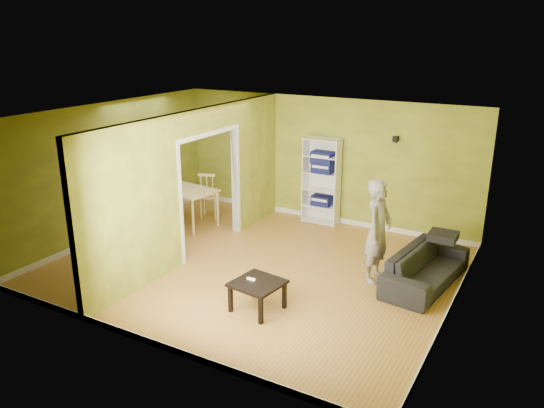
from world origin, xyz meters
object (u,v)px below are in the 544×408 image
at_px(sofa, 427,262).
at_px(dining_table, 185,193).
at_px(bookshelf, 322,181).
at_px(chair_near, 171,208).
at_px(chair_far, 209,194).
at_px(coffee_table, 258,286).
at_px(chair_left, 158,196).
at_px(person, 379,222).

height_order(sofa, dining_table, dining_table).
bearing_deg(bookshelf, sofa, -35.01).
xyz_separation_m(chair_near, chair_far, (0.07, 1.20, -0.02)).
distance_m(dining_table, chair_far, 0.71).
bearing_deg(coffee_table, chair_left, 148.71).
xyz_separation_m(person, dining_table, (-4.28, 0.53, -0.29)).
xyz_separation_m(sofa, chair_near, (-4.98, -0.22, 0.15)).
xyz_separation_m(dining_table, chair_near, (0.05, -0.52, -0.17)).
distance_m(coffee_table, dining_table, 3.91).
distance_m(bookshelf, chair_far, 2.46).
xyz_separation_m(person, chair_left, (-5.02, 0.56, -0.47)).
bearing_deg(chair_left, chair_far, 121.71).
height_order(dining_table, chair_near, chair_near).
xyz_separation_m(person, chair_near, (-4.23, 0.01, -0.46)).
height_order(bookshelf, chair_left, bookshelf).
bearing_deg(chair_near, bookshelf, 17.85).
relative_size(bookshelf, coffee_table, 2.71).
height_order(person, bookshelf, person).
bearing_deg(chair_far, sofa, 146.34).
bearing_deg(bookshelf, chair_left, -153.87).
bearing_deg(chair_far, coffee_table, 112.58).
relative_size(person, bookshelf, 1.10).
relative_size(chair_left, chair_far, 1.02).
xyz_separation_m(dining_table, chair_far, (0.12, 0.67, -0.19)).
relative_size(bookshelf, chair_far, 1.78).
height_order(sofa, chair_near, chair_near).
bearing_deg(chair_far, chair_near, 64.28).
xyz_separation_m(coffee_table, chair_far, (-3.00, 3.00, 0.13)).
bearing_deg(chair_left, coffee_table, 53.43).
xyz_separation_m(dining_table, chair_left, (-0.74, 0.02, -0.18)).
height_order(coffee_table, dining_table, dining_table).
xyz_separation_m(bookshelf, chair_far, (-2.26, -0.88, -0.39)).
distance_m(bookshelf, chair_near, 3.14).
height_order(chair_left, chair_far, chair_left).
xyz_separation_m(person, chair_far, (-4.16, 1.21, -0.48)).
height_order(sofa, chair_left, chair_left).
xyz_separation_m(person, coffee_table, (-1.16, -1.79, -0.61)).
bearing_deg(dining_table, coffee_table, -36.66).
height_order(sofa, bookshelf, bookshelf).
height_order(dining_table, chair_left, chair_left).
relative_size(sofa, chair_near, 1.87).
distance_m(coffee_table, chair_far, 4.24).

